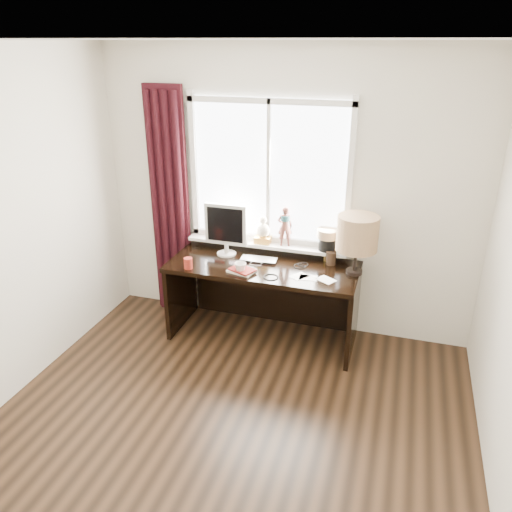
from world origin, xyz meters
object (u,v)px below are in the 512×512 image
(mug, at_px, (240,268))
(desk, at_px, (266,284))
(monitor, at_px, (226,227))
(table_lamp, at_px, (357,234))
(laptop, at_px, (259,260))
(red_cup, at_px, (188,263))

(mug, bearing_deg, desk, 66.28)
(monitor, bearing_deg, desk, -4.42)
(table_lamp, bearing_deg, desk, 177.53)
(laptop, height_order, mug, mug)
(mug, bearing_deg, monitor, 126.45)
(monitor, bearing_deg, laptop, -9.64)
(laptop, height_order, table_lamp, table_lamp)
(desk, xyz_separation_m, table_lamp, (0.80, -0.03, 0.61))
(laptop, distance_m, table_lamp, 0.93)
(mug, distance_m, table_lamp, 1.03)
(desk, bearing_deg, red_cup, -149.13)
(desk, distance_m, monitor, 0.66)
(mug, bearing_deg, laptop, 74.47)
(laptop, relative_size, red_cup, 3.37)
(monitor, height_order, table_lamp, table_lamp)
(mug, bearing_deg, red_cup, -174.33)
(red_cup, distance_m, desk, 0.77)
(red_cup, xyz_separation_m, table_lamp, (1.41, 0.33, 0.31))
(red_cup, xyz_separation_m, monitor, (0.21, 0.39, 0.23))
(mug, height_order, monitor, monitor)
(laptop, bearing_deg, table_lamp, -3.78)
(red_cup, bearing_deg, mug, 5.67)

